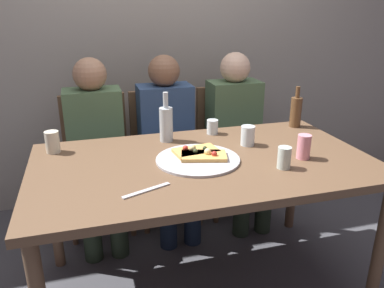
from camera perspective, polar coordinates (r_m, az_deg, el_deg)
The scene contains 20 objects.
ground_plane at distance 2.28m, azimuth 1.56°, elevation -20.21°, with size 8.00×8.00×0.00m, color #424247.
back_wall at distance 2.95m, azimuth -5.80°, elevation 16.69°, with size 6.00×0.10×2.60m, color gray.
dining_table at distance 1.91m, azimuth 1.76°, elevation -4.44°, with size 1.66×0.93×0.75m.
pizza_tray at distance 1.87m, azimuth 0.85°, elevation -2.28°, with size 0.41×0.41×0.01m, color #ADADB2.
pizza_slice_last at distance 1.87m, azimuth 1.85°, elevation -1.69°, with size 0.25×0.18×0.05m.
pizza_slice_extra at distance 1.93m, azimuth 0.54°, elevation -1.02°, with size 0.23×0.16×0.05m.
wine_bottle at distance 2.11m, azimuth -3.89°, elevation 3.13°, with size 0.07×0.07×0.28m.
beer_bottle at distance 2.45m, azimuth 15.28°, elevation 4.74°, with size 0.07×0.07×0.25m.
tumbler_near at distance 2.08m, azimuth 8.34°, elevation 1.25°, with size 0.08×0.08×0.11m, color silver.
tumbler_far at distance 2.08m, azimuth -20.15°, elevation 0.29°, with size 0.07×0.07×0.11m, color beige.
wine_glass at distance 1.82m, azimuth 13.63°, elevation -2.00°, with size 0.06×0.06×0.10m, color #B7C6BC.
short_glass at distance 2.24m, azimuth 3.07°, elevation 2.58°, with size 0.07×0.07×0.08m, color silver.
soda_can at distance 1.95m, azimuth 16.38°, elevation -0.39°, with size 0.07×0.07×0.12m, color pink.
table_knife at distance 1.58m, azimuth -6.82°, elevation -6.91°, with size 0.22×0.02×0.01m, color #B7B7BC.
chair_left at distance 2.69m, azimuth -14.04°, elevation -1.35°, with size 0.44×0.44×0.90m.
chair_middle at distance 2.74m, azimuth -4.19°, elevation -0.39°, with size 0.44×0.44×0.90m.
chair_right at distance 2.88m, azimuth 5.61°, elevation 0.58°, with size 0.44×0.44×0.90m.
guest_in_sweater at distance 2.51m, azimuth -14.11°, elevation 0.14°, with size 0.36×0.56×1.17m.
guest_in_beanie at distance 2.56m, azimuth -3.55°, elevation 1.14°, with size 0.36×0.56×1.17m.
guest_by_wall at distance 2.70m, azimuth 6.86°, elevation 2.10°, with size 0.36×0.56×1.17m.
Camera 1 is at (-0.53, -1.65, 1.48)m, focal length 35.66 mm.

